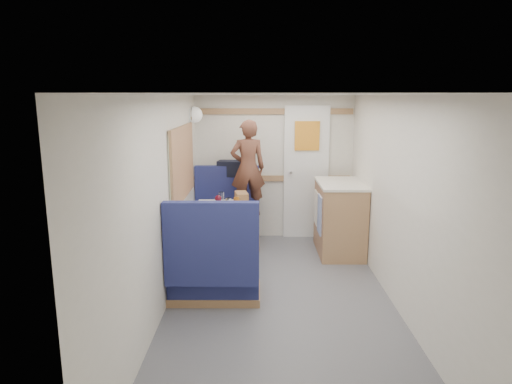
{
  "coord_description": "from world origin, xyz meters",
  "views": [
    {
      "loc": [
        -0.22,
        -4.09,
        1.99
      ],
      "look_at": [
        -0.24,
        0.9,
        0.93
      ],
      "focal_mm": 32.0,
      "sensor_mm": 36.0,
      "label": 1
    }
  ],
  "objects_px": {
    "bench_far": "(226,223)",
    "bench_near": "(214,271)",
    "dinette_table": "(221,221)",
    "cheese_block": "(218,208)",
    "person": "(248,168)",
    "duffel_bag": "(234,169)",
    "tumbler_mid": "(221,197)",
    "dome_light": "(195,115)",
    "pepper_grinder": "(229,206)",
    "tumbler_left": "(199,211)",
    "bread_loaf": "(242,197)",
    "tray": "(221,212)",
    "orange_fruit": "(239,207)",
    "wine_glass": "(218,199)",
    "galley_counter": "(339,217)",
    "tumbler_right": "(228,203)",
    "beer_glass": "(237,202)",
    "salt_grinder": "(218,202)"
  },
  "relations": [
    {
      "from": "dinette_table",
      "to": "wine_glass",
      "type": "relative_size",
      "value": 5.48
    },
    {
      "from": "dinette_table",
      "to": "orange_fruit",
      "type": "bearing_deg",
      "value": -34.67
    },
    {
      "from": "orange_fruit",
      "to": "tumbler_mid",
      "type": "xyz_separation_m",
      "value": [
        -0.24,
        0.53,
        0.01
      ]
    },
    {
      "from": "person",
      "to": "tumbler_mid",
      "type": "xyz_separation_m",
      "value": [
        -0.32,
        -0.37,
        -0.3
      ]
    },
    {
      "from": "bench_far",
      "to": "tumbler_left",
      "type": "height_order",
      "value": "bench_far"
    },
    {
      "from": "bench_near",
      "to": "tumbler_right",
      "type": "relative_size",
      "value": 9.68
    },
    {
      "from": "bench_far",
      "to": "beer_glass",
      "type": "bearing_deg",
      "value": -76.88
    },
    {
      "from": "bench_far",
      "to": "bench_near",
      "type": "bearing_deg",
      "value": -90.0
    },
    {
      "from": "person",
      "to": "tray",
      "type": "xyz_separation_m",
      "value": [
        -0.27,
        -0.93,
        -0.34
      ]
    },
    {
      "from": "bread_loaf",
      "to": "dinette_table",
      "type": "bearing_deg",
      "value": -120.96
    },
    {
      "from": "salt_grinder",
      "to": "wine_glass",
      "type": "bearing_deg",
      "value": -85.51
    },
    {
      "from": "dinette_table",
      "to": "tumbler_left",
      "type": "distance_m",
      "value": 0.46
    },
    {
      "from": "wine_glass",
      "to": "bench_far",
      "type": "bearing_deg",
      "value": 88.55
    },
    {
      "from": "person",
      "to": "cheese_block",
      "type": "height_order",
      "value": "person"
    },
    {
      "from": "tray",
      "to": "tumbler_mid",
      "type": "distance_m",
      "value": 0.57
    },
    {
      "from": "wine_glass",
      "to": "bread_loaf",
      "type": "xyz_separation_m",
      "value": [
        0.25,
        0.43,
        -0.07
      ]
    },
    {
      "from": "cheese_block",
      "to": "tumbler_mid",
      "type": "bearing_deg",
      "value": 90.33
    },
    {
      "from": "duffel_bag",
      "to": "tumbler_right",
      "type": "xyz_separation_m",
      "value": [
        -0.02,
        -1.06,
        -0.23
      ]
    },
    {
      "from": "dome_light",
      "to": "bread_loaf",
      "type": "distance_m",
      "value": 1.25
    },
    {
      "from": "galley_counter",
      "to": "pepper_grinder",
      "type": "xyz_separation_m",
      "value": [
        -1.36,
        -0.63,
        0.3
      ]
    },
    {
      "from": "dinette_table",
      "to": "wine_glass",
      "type": "bearing_deg",
      "value": -112.37
    },
    {
      "from": "bench_far",
      "to": "galley_counter",
      "type": "xyz_separation_m",
      "value": [
        1.47,
        -0.31,
        0.17
      ]
    },
    {
      "from": "tumbler_left",
      "to": "tumbler_mid",
      "type": "height_order",
      "value": "tumbler_left"
    },
    {
      "from": "dinette_table",
      "to": "wine_glass",
      "type": "height_order",
      "value": "wine_glass"
    },
    {
      "from": "person",
      "to": "galley_counter",
      "type": "bearing_deg",
      "value": 159.73
    },
    {
      "from": "tumbler_left",
      "to": "tumbler_mid",
      "type": "bearing_deg",
      "value": 76.3
    },
    {
      "from": "dinette_table",
      "to": "bench_near",
      "type": "bearing_deg",
      "value": -90.0
    },
    {
      "from": "dinette_table",
      "to": "duffel_bag",
      "type": "distance_m",
      "value": 1.21
    },
    {
      "from": "duffel_bag",
      "to": "tumbler_right",
      "type": "bearing_deg",
      "value": -80.63
    },
    {
      "from": "dome_light",
      "to": "bench_near",
      "type": "bearing_deg",
      "value": -77.18
    },
    {
      "from": "dinette_table",
      "to": "duffel_bag",
      "type": "height_order",
      "value": "duffel_bag"
    },
    {
      "from": "bench_far",
      "to": "tray",
      "type": "relative_size",
      "value": 2.92
    },
    {
      "from": "bench_far",
      "to": "tumbler_left",
      "type": "bearing_deg",
      "value": -99.32
    },
    {
      "from": "galley_counter",
      "to": "tumbler_left",
      "type": "xyz_separation_m",
      "value": [
        -1.67,
        -0.9,
        0.31
      ]
    },
    {
      "from": "galley_counter",
      "to": "tumbler_mid",
      "type": "height_order",
      "value": "galley_counter"
    },
    {
      "from": "person",
      "to": "orange_fruit",
      "type": "relative_size",
      "value": 19.04
    },
    {
      "from": "bench_far",
      "to": "pepper_grinder",
      "type": "xyz_separation_m",
      "value": [
        0.1,
        -0.95,
        0.47
      ]
    },
    {
      "from": "galley_counter",
      "to": "salt_grinder",
      "type": "relative_size",
      "value": 9.22
    },
    {
      "from": "galley_counter",
      "to": "duffel_bag",
      "type": "relative_size",
      "value": 2.07
    },
    {
      "from": "person",
      "to": "duffel_bag",
      "type": "xyz_separation_m",
      "value": [
        -0.2,
        0.37,
        -0.07
      ]
    },
    {
      "from": "beer_glass",
      "to": "bread_loaf",
      "type": "distance_m",
      "value": 0.27
    },
    {
      "from": "dinette_table",
      "to": "tumbler_right",
      "type": "bearing_deg",
      "value": 35.87
    },
    {
      "from": "bench_near",
      "to": "bread_loaf",
      "type": "xyz_separation_m",
      "value": [
        0.22,
        1.24,
        0.47
      ]
    },
    {
      "from": "dinette_table",
      "to": "cheese_block",
      "type": "bearing_deg",
      "value": -99.28
    },
    {
      "from": "dinette_table",
      "to": "tumbler_mid",
      "type": "bearing_deg",
      "value": 93.43
    },
    {
      "from": "bench_near",
      "to": "person",
      "type": "xyz_separation_m",
      "value": [
        0.3,
        1.61,
        0.77
      ]
    },
    {
      "from": "tumbler_mid",
      "to": "dome_light",
      "type": "bearing_deg",
      "value": 127.73
    },
    {
      "from": "pepper_grinder",
      "to": "bench_far",
      "type": "bearing_deg",
      "value": 96.25
    },
    {
      "from": "dinette_table",
      "to": "bread_loaf",
      "type": "relative_size",
      "value": 3.54
    },
    {
      "from": "bench_far",
      "to": "pepper_grinder",
      "type": "height_order",
      "value": "bench_far"
    }
  ]
}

